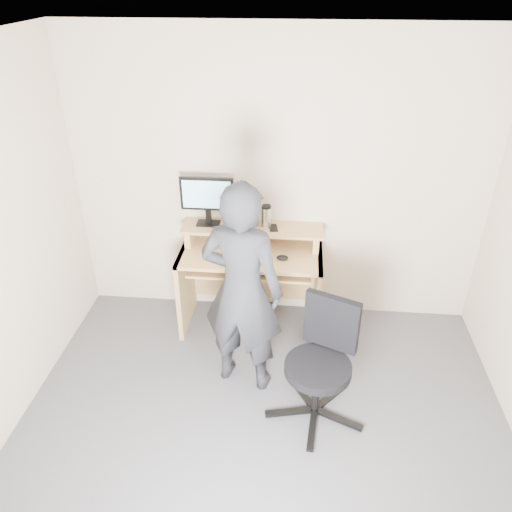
% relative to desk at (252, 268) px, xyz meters
% --- Properties ---
extents(ground, '(3.50, 3.50, 0.00)m').
position_rel_desk_xyz_m(ground, '(0.20, -1.53, -0.55)').
color(ground, '#55565A').
rests_on(ground, ground).
extents(back_wall, '(3.50, 0.02, 2.50)m').
position_rel_desk_xyz_m(back_wall, '(0.20, 0.22, 0.70)').
color(back_wall, beige).
rests_on(back_wall, ground).
extents(ceiling, '(3.50, 3.50, 0.02)m').
position_rel_desk_xyz_m(ceiling, '(0.20, -1.53, 1.95)').
color(ceiling, white).
rests_on(ceiling, back_wall).
extents(desk, '(1.20, 0.60, 0.91)m').
position_rel_desk_xyz_m(desk, '(0.00, 0.00, 0.00)').
color(desk, tan).
rests_on(desk, ground).
extents(monitor, '(0.45, 0.13, 0.43)m').
position_rel_desk_xyz_m(monitor, '(-0.38, 0.09, 0.62)').
color(monitor, black).
rests_on(monitor, desk).
extents(external_drive, '(0.10, 0.14, 0.20)m').
position_rel_desk_xyz_m(external_drive, '(-0.00, 0.09, 0.46)').
color(external_drive, black).
rests_on(external_drive, desk).
extents(travel_mug, '(0.10, 0.10, 0.17)m').
position_rel_desk_xyz_m(travel_mug, '(0.12, 0.09, 0.45)').
color(travel_mug, silver).
rests_on(travel_mug, desk).
extents(smartphone, '(0.09, 0.14, 0.01)m').
position_rel_desk_xyz_m(smartphone, '(0.18, 0.06, 0.37)').
color(smartphone, black).
rests_on(smartphone, desk).
extents(charger, '(0.05, 0.04, 0.03)m').
position_rel_desk_xyz_m(charger, '(-0.30, -0.02, 0.38)').
color(charger, black).
rests_on(charger, desk).
extents(headphones, '(0.18, 0.18, 0.06)m').
position_rel_desk_xyz_m(headphones, '(-0.16, 0.13, 0.37)').
color(headphones, silver).
rests_on(headphones, desk).
extents(keyboard, '(0.49, 0.27, 0.03)m').
position_rel_desk_xyz_m(keyboard, '(-0.01, -0.17, 0.12)').
color(keyboard, black).
rests_on(keyboard, desk).
extents(mouse, '(0.10, 0.07, 0.04)m').
position_rel_desk_xyz_m(mouse, '(0.27, -0.18, 0.22)').
color(mouse, black).
rests_on(mouse, desk).
extents(office_chair, '(0.70, 0.69, 0.88)m').
position_rel_desk_xyz_m(office_chair, '(0.59, -1.03, -0.06)').
color(office_chair, black).
rests_on(office_chair, ground).
extents(person, '(0.68, 0.53, 1.67)m').
position_rel_desk_xyz_m(person, '(0.01, -0.77, 0.29)').
color(person, black).
rests_on(person, ground).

